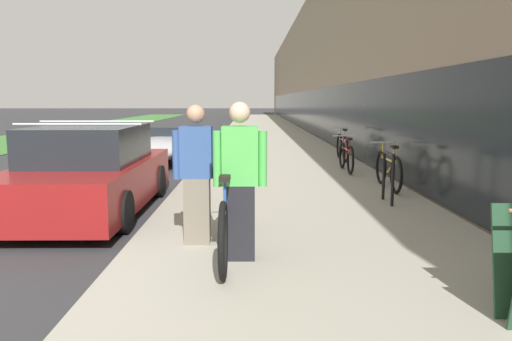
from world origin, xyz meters
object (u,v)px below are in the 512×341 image
(bike_rack_hoop, at_px, (388,172))
(cruiser_bike_middle, at_px, (346,157))
(parked_sedan_curbside, at_px, (90,173))
(tandem_bicycle, at_px, (228,215))
(cruiser_bike_farthest, at_px, (342,147))
(person_rider, at_px, (240,181))
(cruiser_bike_nearest, at_px, (388,170))
(person_bystander, at_px, (197,175))
(vintage_roadster_curbside, at_px, (158,149))

(bike_rack_hoop, distance_m, cruiser_bike_middle, 3.68)
(bike_rack_hoop, xyz_separation_m, parked_sedan_curbside, (-4.88, -0.06, -0.00))
(tandem_bicycle, relative_size, parked_sedan_curbside, 0.62)
(tandem_bicycle, distance_m, cruiser_bike_farthest, 9.00)
(tandem_bicycle, height_order, parked_sedan_curbside, parked_sedan_curbside)
(cruiser_bike_farthest, bearing_deg, person_rider, -106.93)
(cruiser_bike_nearest, bearing_deg, bike_rack_hoop, -105.49)
(tandem_bicycle, bearing_deg, cruiser_bike_middle, 68.00)
(person_bystander, bearing_deg, parked_sedan_curbside, 131.21)
(cruiser_bike_nearest, bearing_deg, vintage_roadster_curbside, 138.19)
(bike_rack_hoop, distance_m, cruiser_bike_nearest, 1.40)
(cruiser_bike_farthest, bearing_deg, vintage_roadster_curbside, 178.69)
(cruiser_bike_farthest, relative_size, parked_sedan_curbside, 0.38)
(cruiser_bike_middle, bearing_deg, tandem_bicycle, -112.00)
(tandem_bicycle, relative_size, cruiser_bike_middle, 1.59)
(person_rider, bearing_deg, bike_rack_hoop, 50.84)
(person_bystander, bearing_deg, person_rider, -48.73)
(person_rider, bearing_deg, person_bystander, 131.27)
(person_bystander, xyz_separation_m, cruiser_bike_nearest, (3.27, 3.67, -0.45))
(person_bystander, bearing_deg, bike_rack_hoop, 38.71)
(cruiser_bike_nearest, height_order, cruiser_bike_middle, cruiser_bike_nearest)
(person_rider, relative_size, cruiser_bike_middle, 0.99)
(cruiser_bike_farthest, bearing_deg, cruiser_bike_middle, -98.03)
(tandem_bicycle, distance_m, person_rider, 0.58)
(tandem_bicycle, height_order, cruiser_bike_middle, tandem_bicycle)
(bike_rack_hoop, relative_size, cruiser_bike_farthest, 0.51)
(cruiser_bike_middle, height_order, cruiser_bike_farthest, cruiser_bike_farthest)
(bike_rack_hoop, distance_m, vintage_roadster_curbside, 7.82)
(bike_rack_hoop, relative_size, cruiser_bike_middle, 0.50)
(person_rider, relative_size, cruiser_bike_farthest, 1.00)
(tandem_bicycle, height_order, person_rider, person_rider)
(parked_sedan_curbside, bearing_deg, person_rider, -48.78)
(bike_rack_hoop, xyz_separation_m, cruiser_bike_middle, (0.00, 3.68, -0.16))
(cruiser_bike_farthest, bearing_deg, person_bystander, -111.28)
(tandem_bicycle, height_order, cruiser_bike_farthest, tandem_bicycle)
(tandem_bicycle, xyz_separation_m, cruiser_bike_nearest, (2.90, 3.92, -0.03))
(cruiser_bike_nearest, height_order, parked_sedan_curbside, parked_sedan_curbside)
(tandem_bicycle, height_order, cruiser_bike_nearest, tandem_bicycle)
(cruiser_bike_middle, bearing_deg, parked_sedan_curbside, -142.63)
(bike_rack_hoop, height_order, vintage_roadster_curbside, vintage_roadster_curbside)
(cruiser_bike_nearest, distance_m, cruiser_bike_middle, 2.36)
(parked_sedan_curbside, bearing_deg, cruiser_bike_farthest, 49.08)
(person_bystander, xyz_separation_m, cruiser_bike_farthest, (3.22, 8.28, -0.44))
(parked_sedan_curbside, bearing_deg, bike_rack_hoop, 0.67)
(cruiser_bike_nearest, distance_m, parked_sedan_curbside, 5.44)
(cruiser_bike_middle, xyz_separation_m, cruiser_bike_farthest, (0.32, 2.28, 0.03))
(tandem_bicycle, bearing_deg, person_bystander, 145.82)
(tandem_bicycle, bearing_deg, parked_sedan_curbside, 133.11)
(person_bystander, bearing_deg, cruiser_bike_farthest, 68.72)
(bike_rack_hoop, relative_size, vintage_roadster_curbside, 0.19)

